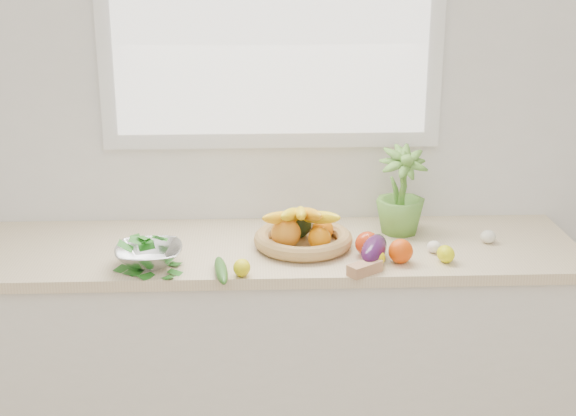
{
  "coord_description": "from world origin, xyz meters",
  "views": [
    {
      "loc": [
        -0.06,
        -0.81,
        1.97
      ],
      "look_at": [
        0.05,
        1.93,
        1.05
      ],
      "focal_mm": 50.0,
      "sensor_mm": 36.0,
      "label": 1
    }
  ],
  "objects_px": {
    "eggplant": "(374,249)",
    "cucumber": "(221,270)",
    "apple": "(367,244)",
    "colander_with_spinach": "(149,251)",
    "fruit_basket": "(302,234)",
    "potted_herb": "(401,191)"
  },
  "relations": [
    {
      "from": "apple",
      "to": "fruit_basket",
      "type": "relative_size",
      "value": 0.24
    },
    {
      "from": "cucumber",
      "to": "potted_herb",
      "type": "bearing_deg",
      "value": 30.63
    },
    {
      "from": "cucumber",
      "to": "colander_with_spinach",
      "type": "xyz_separation_m",
      "value": [
        -0.25,
        0.09,
        0.04
      ]
    },
    {
      "from": "eggplant",
      "to": "colander_with_spinach",
      "type": "height_order",
      "value": "colander_with_spinach"
    },
    {
      "from": "apple",
      "to": "cucumber",
      "type": "xyz_separation_m",
      "value": [
        -0.51,
        -0.16,
        -0.02
      ]
    },
    {
      "from": "cucumber",
      "to": "potted_herb",
      "type": "height_order",
      "value": "potted_herb"
    },
    {
      "from": "eggplant",
      "to": "cucumber",
      "type": "xyz_separation_m",
      "value": [
        -0.53,
        -0.11,
        -0.02
      ]
    },
    {
      "from": "eggplant",
      "to": "colander_with_spinach",
      "type": "relative_size",
      "value": 0.89
    },
    {
      "from": "fruit_basket",
      "to": "colander_with_spinach",
      "type": "height_order",
      "value": "fruit_basket"
    },
    {
      "from": "apple",
      "to": "cucumber",
      "type": "relative_size",
      "value": 0.39
    },
    {
      "from": "apple",
      "to": "colander_with_spinach",
      "type": "height_order",
      "value": "colander_with_spinach"
    },
    {
      "from": "apple",
      "to": "colander_with_spinach",
      "type": "bearing_deg",
      "value": -174.23
    },
    {
      "from": "eggplant",
      "to": "cucumber",
      "type": "relative_size",
      "value": 0.97
    },
    {
      "from": "potted_herb",
      "to": "fruit_basket",
      "type": "bearing_deg",
      "value": -159.76
    },
    {
      "from": "cucumber",
      "to": "colander_with_spinach",
      "type": "height_order",
      "value": "colander_with_spinach"
    },
    {
      "from": "apple",
      "to": "eggplant",
      "type": "height_order",
      "value": "apple"
    },
    {
      "from": "apple",
      "to": "colander_with_spinach",
      "type": "xyz_separation_m",
      "value": [
        -0.76,
        -0.08,
        0.02
      ]
    },
    {
      "from": "apple",
      "to": "eggplant",
      "type": "distance_m",
      "value": 0.06
    },
    {
      "from": "cucumber",
      "to": "fruit_basket",
      "type": "distance_m",
      "value": 0.39
    },
    {
      "from": "apple",
      "to": "eggplant",
      "type": "relative_size",
      "value": 0.41
    },
    {
      "from": "apple",
      "to": "potted_herb",
      "type": "bearing_deg",
      "value": 56.2
    },
    {
      "from": "eggplant",
      "to": "colander_with_spinach",
      "type": "bearing_deg",
      "value": -178.33
    }
  ]
}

